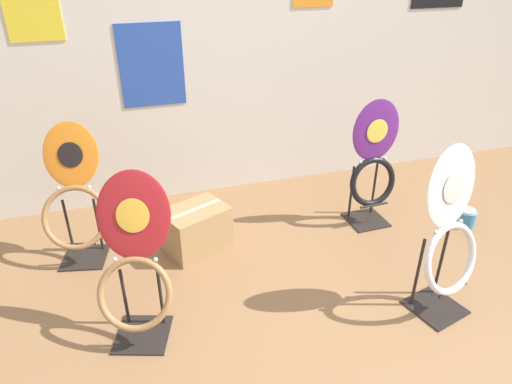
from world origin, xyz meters
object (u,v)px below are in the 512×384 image
Objects in this scene: toilet_seat_display_purple_note at (373,166)px; toilet_seat_display_crimson_swirl at (135,265)px; toilet_seat_display_white_plain at (449,238)px; toilet_seat_display_orange_sun at (75,203)px; paint_can at (466,217)px; storage_box at (196,229)px.

toilet_seat_display_purple_note is 1.06× the size of toilet_seat_display_crimson_swirl.
toilet_seat_display_white_plain is 2.24m from toilet_seat_display_orange_sun.
toilet_seat_display_orange_sun is at bearing 175.29° from toilet_seat_display_purple_note.
toilet_seat_display_crimson_swirl reaches higher than paint_can.
storage_box is (0.74, -0.13, -0.26)m from toilet_seat_display_orange_sun.
toilet_seat_display_crimson_swirl is (-1.62, 0.32, -0.05)m from toilet_seat_display_white_plain.
toilet_seat_display_white_plain is at bearing -39.22° from storage_box.
toilet_seat_display_orange_sun is 2.77m from paint_can.
storage_box is (0.42, 0.66, -0.28)m from toilet_seat_display_crimson_swirl.
toilet_seat_display_orange_sun reaches higher than storage_box.
paint_can is at bearing -21.74° from toilet_seat_display_purple_note.
toilet_seat_display_orange_sun is 6.28× the size of paint_can.
toilet_seat_display_white_plain is 1.65m from toilet_seat_display_crimson_swirl.
toilet_seat_display_white_plain reaches higher than toilet_seat_display_crimson_swirl.
toilet_seat_display_crimson_swirl is (-1.71, -0.63, -0.02)m from toilet_seat_display_purple_note.
toilet_seat_display_white_plain reaches higher than toilet_seat_display_orange_sun.
toilet_seat_display_white_plain is 1.59m from storage_box.
toilet_seat_display_orange_sun is (-2.03, 0.17, -0.04)m from toilet_seat_display_purple_note.
toilet_seat_display_purple_note is 2.04m from toilet_seat_display_orange_sun.
paint_can is (0.77, 0.68, -0.41)m from toilet_seat_display_white_plain.
storage_box is at bearing 171.23° from paint_can.
toilet_seat_display_white_plain is at bearing -138.48° from paint_can.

